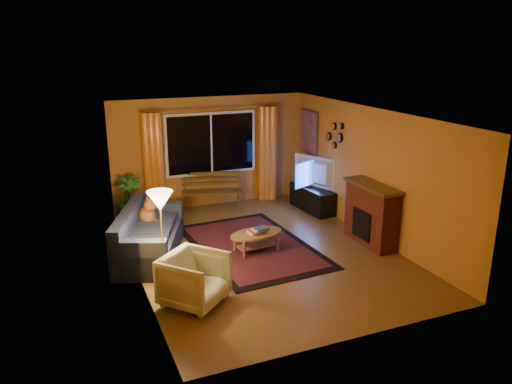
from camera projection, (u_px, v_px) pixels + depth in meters
name	position (u px, v px, depth m)	size (l,w,h in m)	color
floor	(262.00, 252.00, 9.08)	(4.50, 6.00, 0.02)	brown
ceiling	(263.00, 114.00, 8.35)	(4.50, 6.00, 0.02)	white
wall_back	(211.00, 152.00, 11.38)	(4.50, 0.02, 2.50)	#C4822C
wall_left	(131.00, 201.00, 7.89)	(0.02, 6.00, 2.50)	#C4822C
wall_right	(371.00, 173.00, 9.54)	(0.02, 6.00, 2.50)	#C4822C
window	(211.00, 144.00, 11.26)	(2.00, 0.02, 1.30)	black
curtain_rod	(211.00, 108.00, 10.99)	(0.03, 0.03, 3.20)	#BF8C3F
curtain_left	(153.00, 164.00, 10.81)	(0.36, 0.36, 2.24)	orange
curtain_right	(267.00, 154.00, 11.80)	(0.36, 0.36, 2.24)	orange
bench	(212.00, 200.00, 11.35)	(1.36, 0.40, 0.41)	#4A3915
potted_plant	(128.00, 199.00, 10.47)	(0.56, 0.56, 1.00)	#235B1E
sofa	(150.00, 233.00, 8.78)	(0.91, 2.13, 0.86)	#21283E
dog	(147.00, 212.00, 9.16)	(0.31, 0.43, 0.47)	#9F642E
armchair	(194.00, 277.00, 7.17)	(0.81, 0.76, 0.84)	beige
floor_lamp	(162.00, 238.00, 7.74)	(0.25, 0.25, 1.50)	#BF8C3F
rug	(251.00, 246.00, 9.31)	(1.99, 3.14, 0.02)	#6B1A01
coffee_table	(256.00, 242.00, 9.03)	(1.01, 1.01, 0.37)	#9A7347
tv_console	(312.00, 199.00, 11.24)	(0.42, 1.27, 0.53)	black
television	(313.00, 173.00, 11.06)	(1.19, 0.16, 0.69)	black
fireplace	(372.00, 215.00, 9.32)	(0.40, 1.20, 1.10)	maroon
mirror_cluster	(335.00, 134.00, 10.52)	(0.06, 0.60, 0.56)	black
painting	(309.00, 132.00, 11.58)	(0.04, 0.76, 0.96)	orange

